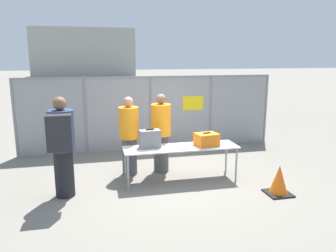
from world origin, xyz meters
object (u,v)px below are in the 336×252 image
(inspection_table, at_px, (181,149))
(traffic_cone, at_px, (279,181))
(traveler_hooded, at_px, (62,144))
(suitcase_grey, at_px, (150,139))
(utility_trailer, at_px, (152,121))
(security_worker_far, at_px, (129,135))
(security_worker_near, at_px, (161,132))
(suitcase_orange, at_px, (207,139))

(inspection_table, bearing_deg, traffic_cone, -34.68)
(inspection_table, height_order, traveler_hooded, traveler_hooded)
(suitcase_grey, relative_size, utility_trailer, 0.12)
(inspection_table, relative_size, security_worker_far, 1.39)
(security_worker_near, distance_m, traffic_cone, 2.67)
(inspection_table, xyz_separation_m, suitcase_orange, (0.55, -0.03, 0.18))
(traveler_hooded, bearing_deg, security_worker_far, 31.11)
(inspection_table, xyz_separation_m, traffic_cone, (1.62, -1.12, -0.41))
(inspection_table, height_order, suitcase_orange, suitcase_orange)
(suitcase_orange, height_order, utility_trailer, suitcase_orange)
(suitcase_orange, relative_size, traveler_hooded, 0.27)
(utility_trailer, distance_m, traffic_cone, 5.95)
(suitcase_grey, distance_m, traffic_cone, 2.63)
(suitcase_orange, relative_size, security_worker_far, 0.29)
(inspection_table, bearing_deg, security_worker_near, 114.23)
(suitcase_orange, bearing_deg, traveler_hooded, -173.43)
(security_worker_far, bearing_deg, suitcase_orange, 141.68)
(security_worker_far, distance_m, traffic_cone, 3.21)
(suitcase_orange, xyz_separation_m, traveler_hooded, (-2.86, -0.33, 0.17))
(inspection_table, relative_size, traffic_cone, 4.18)
(inspection_table, xyz_separation_m, suitcase_grey, (-0.64, 0.08, 0.23))
(security_worker_near, height_order, security_worker_far, security_worker_near)
(suitcase_orange, distance_m, utility_trailer, 4.73)
(traveler_hooded, xyz_separation_m, security_worker_far, (1.31, 0.98, -0.14))
(suitcase_grey, distance_m, suitcase_orange, 1.19)
(traveler_hooded, height_order, security_worker_far, traveler_hooded)
(security_worker_near, height_order, traffic_cone, security_worker_near)
(suitcase_orange, height_order, traveler_hooded, traveler_hooded)
(inspection_table, relative_size, suitcase_grey, 5.45)
(suitcase_grey, relative_size, security_worker_far, 0.25)
(suitcase_grey, xyz_separation_m, traffic_cone, (2.26, -1.20, -0.65))
(traffic_cone, bearing_deg, security_worker_far, 146.40)
(suitcase_grey, bearing_deg, utility_trailer, 79.15)
(traffic_cone, bearing_deg, suitcase_orange, 134.30)
(suitcase_grey, distance_m, security_worker_far, 0.66)
(security_worker_near, xyz_separation_m, traffic_cone, (1.90, -1.76, -0.65))
(traveler_hooded, bearing_deg, suitcase_orange, 0.96)
(suitcase_grey, relative_size, traveler_hooded, 0.23)
(suitcase_orange, height_order, security_worker_far, security_worker_far)
(security_worker_far, xyz_separation_m, traffic_cone, (2.62, -1.74, -0.62))
(traveler_hooded, relative_size, traffic_cone, 3.27)
(inspection_table, distance_m, traveler_hooded, 2.37)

